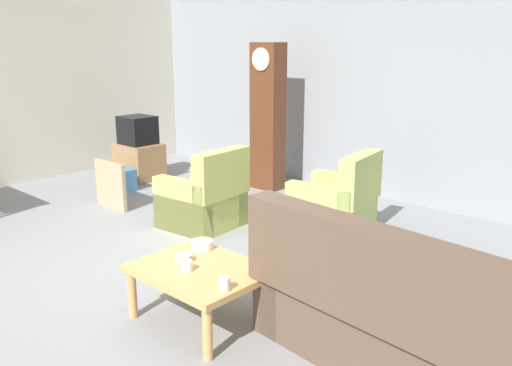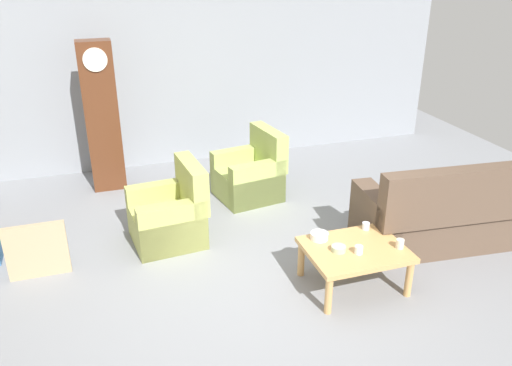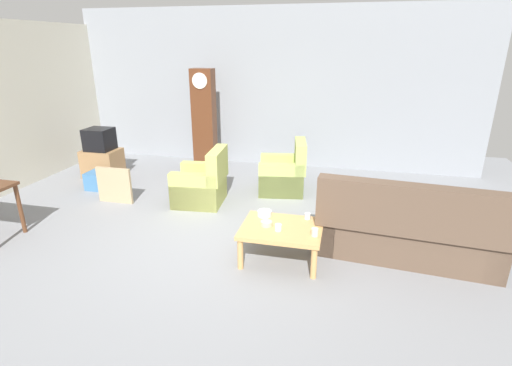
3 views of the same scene
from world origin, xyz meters
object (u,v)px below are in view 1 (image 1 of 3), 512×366
at_px(cup_white_porcelain, 187,266).
at_px(cup_cream_tall, 225,284).
at_px(coffee_table_wood, 200,275).
at_px(tv_stand_cabinet, 139,161).
at_px(armchair_olive_near, 204,201).
at_px(storage_box_blue, 117,180).
at_px(tv_crt, 138,130).
at_px(bowl_white_stacked, 202,245).
at_px(couch_floral, 407,324).
at_px(armchair_olive_far, 336,207).
at_px(framed_picture_leaning, 111,185).
at_px(cup_blue_rimmed, 254,261).
at_px(bowl_shallow_green, 183,258).
at_px(grandfather_clock, 268,117).

relative_size(cup_white_porcelain, cup_cream_tall, 0.86).
xyz_separation_m(coffee_table_wood, tv_stand_cabinet, (-3.96, 2.28, -0.10)).
xyz_separation_m(armchair_olive_near, storage_box_blue, (-2.04, 0.19, -0.15)).
xyz_separation_m(armchair_olive_near, tv_crt, (-2.39, 0.82, 0.45)).
bearing_deg(armchair_olive_near, cup_white_porcelain, -45.29).
distance_m(storage_box_blue, cup_cream_tall, 4.40).
height_order(tv_stand_cabinet, bowl_white_stacked, tv_stand_cabinet).
distance_m(couch_floral, armchair_olive_far, 2.60).
bearing_deg(tv_stand_cabinet, tv_crt, 0.00).
height_order(armchair_olive_far, storage_box_blue, armchair_olive_far).
height_order(armchair_olive_near, tv_stand_cabinet, armchair_olive_near).
bearing_deg(cup_cream_tall, tv_crt, 151.01).
distance_m(couch_floral, tv_crt, 5.75).
xyz_separation_m(armchair_olive_far, framed_picture_leaning, (-2.63, -1.15, -0.01)).
relative_size(storage_box_blue, cup_white_porcelain, 5.46).
xyz_separation_m(tv_crt, cup_white_porcelain, (3.94, -2.38, -0.28)).
height_order(tv_stand_cabinet, framed_picture_leaning, framed_picture_leaning).
relative_size(tv_stand_cabinet, cup_white_porcelain, 8.56).
bearing_deg(cup_cream_tall, cup_blue_rimmed, 106.55).
height_order(storage_box_blue, cup_blue_rimmed, cup_blue_rimmed).
bearing_deg(cup_white_porcelain, armchair_olive_far, 97.67).
bearing_deg(tv_stand_cabinet, bowl_shallow_green, -31.19).
xyz_separation_m(couch_floral, framed_picture_leaning, (-4.44, 0.72, -0.05)).
bearing_deg(armchair_olive_near, tv_stand_cabinet, 161.00).
distance_m(couch_floral, tv_stand_cabinet, 5.73).
height_order(armchair_olive_near, cup_blue_rimmed, armchair_olive_near).
relative_size(cup_cream_tall, bowl_white_stacked, 0.51).
height_order(armchair_olive_near, armchair_olive_far, same).
bearing_deg(bowl_shallow_green, tv_crt, 148.81).
relative_size(cup_blue_rimmed, bowl_white_stacked, 0.43).
relative_size(coffee_table_wood, storage_box_blue, 2.21).
distance_m(armchair_olive_near, grandfather_clock, 1.97).
distance_m(cup_blue_rimmed, bowl_white_stacked, 0.54).
distance_m(grandfather_clock, cup_white_porcelain, 3.96).
distance_m(armchair_olive_far, grandfather_clock, 2.14).
relative_size(grandfather_clock, framed_picture_leaning, 3.40).
bearing_deg(framed_picture_leaning, tv_stand_cabinet, 130.86).
bearing_deg(armchair_olive_near, bowl_shallow_green, -46.60).
bearing_deg(tv_stand_cabinet, armchair_olive_near, -19.00).
bearing_deg(storage_box_blue, armchair_olive_near, -5.43).
distance_m(armchair_olive_near, cup_white_porcelain, 2.20).
distance_m(armchair_olive_near, tv_crt, 2.57).
xyz_separation_m(coffee_table_wood, bowl_shallow_green, (-0.18, -0.01, 0.09)).
bearing_deg(tv_stand_cabinet, cup_blue_rimmed, -25.11).
distance_m(couch_floral, bowl_white_stacked, 1.74).
bearing_deg(grandfather_clock, armchair_olive_far, -26.82).
bearing_deg(cup_blue_rimmed, coffee_table_wood, -133.24).
height_order(couch_floral, bowl_shallow_green, couch_floral).
bearing_deg(cup_white_porcelain, couch_floral, 19.27).
distance_m(tv_crt, cup_cream_tall, 4.99).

